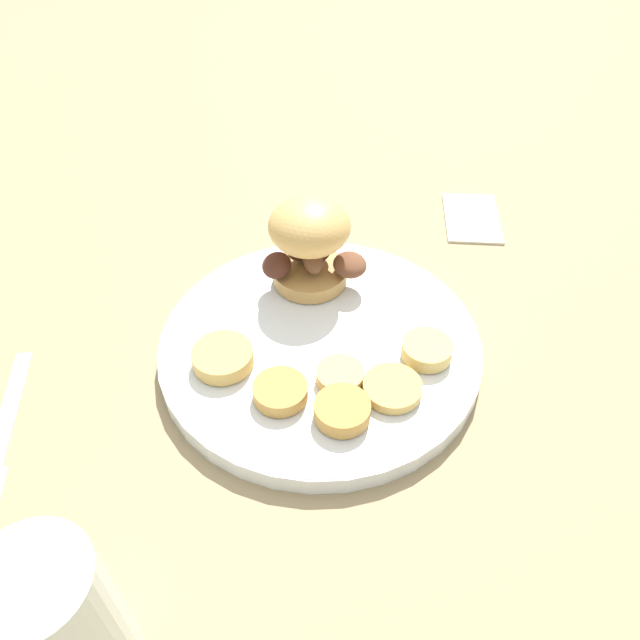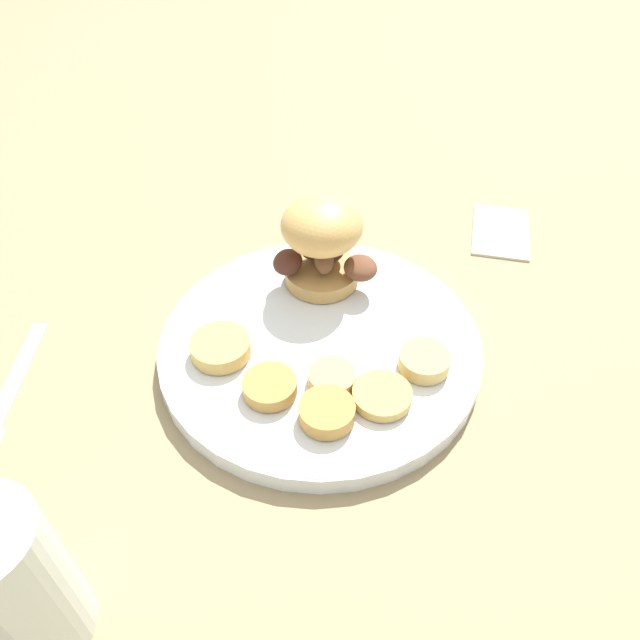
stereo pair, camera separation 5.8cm
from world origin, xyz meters
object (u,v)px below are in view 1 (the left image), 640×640
object	(u,v)px
dinner_plate	(320,345)
drinking_glass	(62,626)
fork	(1,437)
sandwich	(310,241)

from	to	relation	value
dinner_plate	drinking_glass	bearing A→B (deg)	-47.87
dinner_plate	drinking_glass	xyz separation A→B (m)	(0.21, -0.23, 0.05)
dinner_plate	fork	xyz separation A→B (m)	(0.00, -0.29, -0.01)
sandwich	dinner_plate	bearing A→B (deg)	-12.91
fork	drinking_glass	bearing A→B (deg)	15.49
drinking_glass	fork	bearing A→B (deg)	-164.51
fork	drinking_glass	xyz separation A→B (m)	(0.21, 0.06, 0.06)
sandwich	drinking_glass	bearing A→B (deg)	-40.57
dinner_plate	drinking_glass	size ratio (longest dim) A/B	2.33
sandwich	fork	world-z (taller)	sandwich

